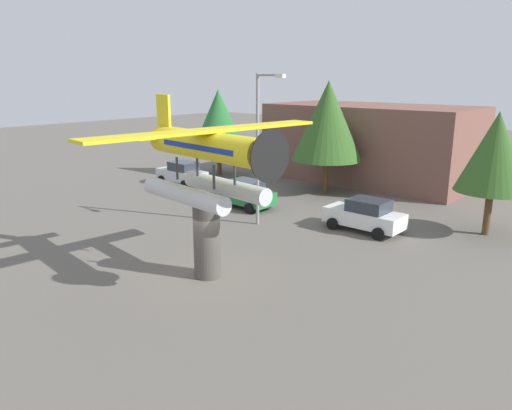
{
  "coord_description": "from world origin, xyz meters",
  "views": [
    {
      "loc": [
        13.97,
        -12.77,
        7.96
      ],
      "look_at": [
        0.0,
        3.0,
        2.44
      ],
      "focal_mm": 34.39,
      "sensor_mm": 36.0,
      "label": 1
    }
  ],
  "objects_px": {
    "display_pedestal": "(207,238)",
    "tree_west": "(219,120)",
    "floatplane_monument": "(207,158)",
    "car_near_silver": "(182,173)",
    "car_far_white": "(365,215)",
    "storefront_building": "(370,143)",
    "streetlight_primary": "(260,140)",
    "tree_center_back": "(495,152)",
    "car_mid_green": "(244,193)",
    "tree_east": "(328,121)"
  },
  "relations": [
    {
      "from": "storefront_building",
      "to": "tree_west",
      "type": "xyz_separation_m",
      "value": [
        -10.32,
        -6.53,
        1.64
      ]
    },
    {
      "from": "tree_west",
      "to": "tree_east",
      "type": "distance_m",
      "value": 10.26
    },
    {
      "from": "streetlight_primary",
      "to": "tree_center_back",
      "type": "bearing_deg",
      "value": 33.03
    },
    {
      "from": "floatplane_monument",
      "to": "car_near_silver",
      "type": "distance_m",
      "value": 18.73
    },
    {
      "from": "car_near_silver",
      "to": "tree_west",
      "type": "xyz_separation_m",
      "value": [
        -0.61,
        4.55,
        3.69
      ]
    },
    {
      "from": "car_near_silver",
      "to": "streetlight_primary",
      "type": "height_order",
      "value": "streetlight_primary"
    },
    {
      "from": "car_mid_green",
      "to": "tree_east",
      "type": "relative_size",
      "value": 0.54
    },
    {
      "from": "car_near_silver",
      "to": "streetlight_primary",
      "type": "relative_size",
      "value": 0.51
    },
    {
      "from": "display_pedestal",
      "to": "car_mid_green",
      "type": "xyz_separation_m",
      "value": [
        -6.44,
        9.09,
        -0.75
      ]
    },
    {
      "from": "display_pedestal",
      "to": "car_far_white",
      "type": "distance_m",
      "value": 9.92
    },
    {
      "from": "tree_west",
      "to": "streetlight_primary",
      "type": "bearing_deg",
      "value": -35.54
    },
    {
      "from": "car_mid_green",
      "to": "tree_west",
      "type": "distance_m",
      "value": 11.39
    },
    {
      "from": "tree_east",
      "to": "car_far_white",
      "type": "bearing_deg",
      "value": -43.1
    },
    {
      "from": "streetlight_primary",
      "to": "car_mid_green",
      "type": "bearing_deg",
      "value": 146.44
    },
    {
      "from": "tree_east",
      "to": "car_near_silver",
      "type": "bearing_deg",
      "value": -152.45
    },
    {
      "from": "storefront_building",
      "to": "tree_west",
      "type": "relative_size",
      "value": 2.23
    },
    {
      "from": "car_mid_green",
      "to": "tree_east",
      "type": "xyz_separation_m",
      "value": [
        1.55,
        6.85,
        4.16
      ]
    },
    {
      "from": "floatplane_monument",
      "to": "display_pedestal",
      "type": "bearing_deg",
      "value": -180.0
    },
    {
      "from": "car_mid_green",
      "to": "streetlight_primary",
      "type": "distance_m",
      "value": 5.48
    },
    {
      "from": "storefront_building",
      "to": "tree_east",
      "type": "height_order",
      "value": "tree_east"
    },
    {
      "from": "car_far_white",
      "to": "tree_west",
      "type": "height_order",
      "value": "tree_west"
    },
    {
      "from": "floatplane_monument",
      "to": "tree_east",
      "type": "relative_size",
      "value": 1.35
    },
    {
      "from": "floatplane_monument",
      "to": "tree_west",
      "type": "bearing_deg",
      "value": 140.45
    },
    {
      "from": "floatplane_monument",
      "to": "tree_west",
      "type": "relative_size",
      "value": 1.49
    },
    {
      "from": "car_near_silver",
      "to": "streetlight_primary",
      "type": "bearing_deg",
      "value": 160.62
    },
    {
      "from": "streetlight_primary",
      "to": "tree_west",
      "type": "bearing_deg",
      "value": 144.46
    },
    {
      "from": "car_near_silver",
      "to": "tree_east",
      "type": "bearing_deg",
      "value": -152.45
    },
    {
      "from": "car_far_white",
      "to": "tree_center_back",
      "type": "bearing_deg",
      "value": -143.98
    },
    {
      "from": "car_far_white",
      "to": "car_mid_green",
      "type": "bearing_deg",
      "value": 4.51
    },
    {
      "from": "streetlight_primary",
      "to": "tree_east",
      "type": "relative_size",
      "value": 1.05
    },
    {
      "from": "car_mid_green",
      "to": "floatplane_monument",
      "type": "bearing_deg",
      "value": 125.81
    },
    {
      "from": "tree_center_back",
      "to": "tree_west",
      "type": "bearing_deg",
      "value": 174.62
    },
    {
      "from": "floatplane_monument",
      "to": "tree_west",
      "type": "xyz_separation_m",
      "value": [
        -15.26,
        15.48,
        -0.36
      ]
    },
    {
      "from": "display_pedestal",
      "to": "tree_west",
      "type": "bearing_deg",
      "value": 134.37
    },
    {
      "from": "car_near_silver",
      "to": "tree_center_back",
      "type": "bearing_deg",
      "value": -173.36
    },
    {
      "from": "display_pedestal",
      "to": "floatplane_monument",
      "type": "xyz_separation_m",
      "value": [
        0.13,
        -0.01,
        3.3
      ]
    },
    {
      "from": "storefront_building",
      "to": "tree_center_back",
      "type": "distance_m",
      "value": 14.5
    },
    {
      "from": "storefront_building",
      "to": "tree_west",
      "type": "height_order",
      "value": "tree_west"
    },
    {
      "from": "display_pedestal",
      "to": "tree_center_back",
      "type": "height_order",
      "value": "tree_center_back"
    },
    {
      "from": "tree_center_back",
      "to": "display_pedestal",
      "type": "bearing_deg",
      "value": -116.84
    },
    {
      "from": "display_pedestal",
      "to": "tree_east",
      "type": "xyz_separation_m",
      "value": [
        -4.89,
        15.95,
        3.41
      ]
    },
    {
      "from": "car_near_silver",
      "to": "tree_east",
      "type": "height_order",
      "value": "tree_east"
    },
    {
      "from": "streetlight_primary",
      "to": "floatplane_monument",
      "type": "bearing_deg",
      "value": -64.54
    },
    {
      "from": "display_pedestal",
      "to": "car_near_silver",
      "type": "relative_size",
      "value": 0.78
    },
    {
      "from": "car_far_white",
      "to": "storefront_building",
      "type": "distance_m",
      "value": 14.05
    },
    {
      "from": "display_pedestal",
      "to": "tree_west",
      "type": "relative_size",
      "value": 0.46
    },
    {
      "from": "tree_west",
      "to": "tree_center_back",
      "type": "relative_size",
      "value": 1.11
    },
    {
      "from": "tree_east",
      "to": "tree_center_back",
      "type": "relative_size",
      "value": 1.22
    },
    {
      "from": "tree_west",
      "to": "storefront_building",
      "type": "bearing_deg",
      "value": 32.35
    },
    {
      "from": "floatplane_monument",
      "to": "car_far_white",
      "type": "distance_m",
      "value": 10.68
    }
  ]
}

